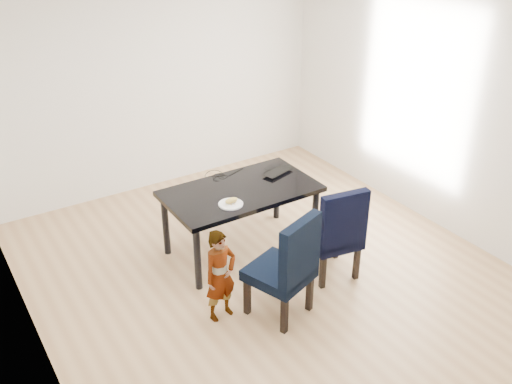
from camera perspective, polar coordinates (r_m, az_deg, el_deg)
floor at (r=6.01m, az=1.03°, el=-7.98°), size 4.50×5.00×0.01m
ceiling at (r=4.94m, az=1.31°, el=18.41°), size 4.50×5.00×0.01m
wall_back at (r=7.42m, az=-9.78°, el=10.49°), size 4.50×0.01×2.70m
wall_front at (r=3.80m, az=22.83°, el=-9.46°), size 4.50×0.01×2.70m
wall_left at (r=4.62m, az=-22.88°, el=-2.53°), size 0.01×5.00×2.70m
wall_right at (r=6.77m, az=17.44°, el=7.90°), size 0.01×5.00×2.70m
dining_table at (r=6.16m, az=-1.50°, el=-2.81°), size 1.60×0.90×0.75m
chair_left at (r=5.19m, az=2.34°, el=-7.25°), size 0.66×0.67×1.06m
chair_right at (r=5.77m, az=7.57°, el=-3.75°), size 0.57×0.59×1.02m
child at (r=5.19m, az=-3.58°, el=-8.33°), size 0.36×0.26×0.91m
plate at (r=5.68m, az=-2.55°, el=-1.22°), size 0.30×0.30×0.01m
sandwich at (r=5.68m, az=-2.48°, el=-0.85°), size 0.15×0.10×0.06m
laptop at (r=6.34m, az=1.83°, el=2.13°), size 0.42×0.33×0.03m
cable_tangle at (r=6.22m, az=-3.61°, el=1.44°), size 0.21×0.21×0.01m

